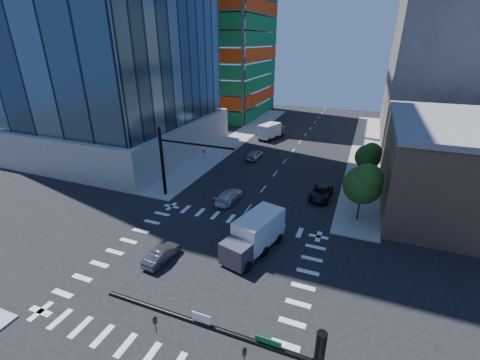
% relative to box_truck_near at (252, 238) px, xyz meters
% --- Properties ---
extents(ground, '(160.00, 160.00, 0.00)m').
position_rel_box_truck_near_xyz_m(ground, '(-3.43, -3.90, -1.57)').
color(ground, black).
rests_on(ground, ground).
extents(road_markings, '(20.00, 20.00, 0.01)m').
position_rel_box_truck_near_xyz_m(road_markings, '(-3.43, -3.90, -1.57)').
color(road_markings, silver).
rests_on(road_markings, ground).
extents(sidewalk_ne, '(5.00, 60.00, 0.15)m').
position_rel_box_truck_near_xyz_m(sidewalk_ne, '(9.07, 36.10, -1.50)').
color(sidewalk_ne, '#9C9994').
rests_on(sidewalk_ne, ground).
extents(sidewalk_nw, '(5.00, 60.00, 0.15)m').
position_rel_box_truck_near_xyz_m(sidewalk_nw, '(-15.93, 36.10, -1.50)').
color(sidewalk_nw, '#9C9994').
rests_on(sidewalk_nw, ground).
extents(construction_building, '(25.16, 34.50, 70.60)m').
position_rel_box_truck_near_xyz_m(construction_building, '(-30.84, 58.03, 23.04)').
color(construction_building, slate).
rests_on(construction_building, ground).
extents(bg_building_ne, '(24.00, 30.00, 28.00)m').
position_rel_box_truck_near_xyz_m(bg_building_ne, '(23.57, 51.10, 12.43)').
color(bg_building_ne, '#605C56').
rests_on(bg_building_ne, ground).
extents(signal_mast_nw, '(10.20, 0.40, 9.00)m').
position_rel_box_truck_near_xyz_m(signal_mast_nw, '(-13.43, 7.60, 3.92)').
color(signal_mast_nw, black).
rests_on(signal_mast_nw, sidewalk_nw).
extents(tree_south, '(4.16, 4.16, 6.82)m').
position_rel_box_truck_near_xyz_m(tree_south, '(9.20, 10.00, 3.12)').
color(tree_south, '#382316').
rests_on(tree_south, sidewalk_ne).
extents(tree_north, '(3.54, 3.52, 5.78)m').
position_rel_box_truck_near_xyz_m(tree_north, '(9.50, 22.00, 2.42)').
color(tree_north, '#382316').
rests_on(tree_north, sidewalk_ne).
extents(car_nb_far, '(2.72, 5.40, 1.47)m').
position_rel_box_truck_near_xyz_m(car_nb_far, '(4.35, 14.26, -0.84)').
color(car_nb_far, black).
rests_on(car_nb_far, ground).
extents(car_sb_near, '(2.37, 5.19, 1.47)m').
position_rel_box_truck_near_xyz_m(car_sb_near, '(-6.36, 9.06, -0.83)').
color(car_sb_near, silver).
rests_on(car_sb_near, ground).
extents(car_sb_mid, '(1.93, 4.67, 1.58)m').
position_rel_box_truck_near_xyz_m(car_sb_mid, '(-8.59, 25.26, -0.78)').
color(car_sb_mid, '#A3A5AA').
rests_on(car_sb_mid, ground).
extents(car_sb_cross, '(1.82, 4.27, 1.37)m').
position_rel_box_truck_near_xyz_m(car_sb_cross, '(-7.34, -4.33, -0.89)').
color(car_sb_cross, '#444549').
rests_on(car_sb_cross, ground).
extents(box_truck_near, '(4.50, 7.27, 3.55)m').
position_rel_box_truck_near_xyz_m(box_truck_near, '(0.00, 0.00, 0.00)').
color(box_truck_near, black).
rests_on(box_truck_near, ground).
extents(box_truck_far, '(4.39, 6.75, 3.27)m').
position_rel_box_truck_near_xyz_m(box_truck_far, '(-9.41, 38.44, -0.12)').
color(box_truck_far, black).
rests_on(box_truck_far, ground).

